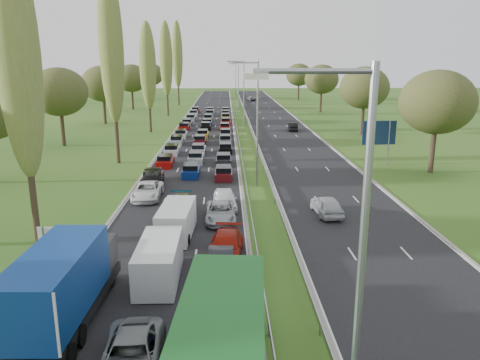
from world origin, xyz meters
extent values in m
plane|color=#27541A|center=(4.50, 80.00, 0.00)|extent=(260.00, 260.00, 0.00)
cube|color=black|center=(-2.25, 82.50, 0.00)|extent=(10.50, 215.00, 0.04)
cube|color=black|center=(11.25, 82.50, 0.00)|extent=(10.50, 215.00, 0.04)
cube|color=gray|center=(3.35, 82.50, 0.55)|extent=(0.06, 215.00, 0.32)
cube|color=gray|center=(5.65, 82.50, 0.55)|extent=(0.06, 215.00, 0.32)
cylinder|color=gray|center=(4.50, 8.00, 6.00)|extent=(0.18, 0.18, 12.00)
cylinder|color=gray|center=(4.50, 43.00, 6.00)|extent=(0.18, 0.18, 12.00)
cylinder|color=gray|center=(4.50, 78.00, 6.00)|extent=(0.18, 0.18, 12.00)
cylinder|color=gray|center=(4.50, 113.00, 6.00)|extent=(0.18, 0.18, 12.00)
cylinder|color=gray|center=(4.50, 148.00, 6.00)|extent=(0.18, 0.18, 12.00)
cylinder|color=#2D2116|center=(-11.50, 29.00, 3.60)|extent=(0.44, 0.44, 7.20)
ellipsoid|color=olive|center=(-11.50, 29.00, 12.40)|extent=(2.80, 2.80, 16.00)
cylinder|color=#2D2116|center=(-11.50, 54.00, 3.96)|extent=(0.44, 0.44, 7.92)
ellipsoid|color=olive|center=(-11.50, 54.00, 13.64)|extent=(2.80, 2.80, 17.60)
cylinder|color=#2D2116|center=(-11.50, 79.00, 3.24)|extent=(0.44, 0.44, 6.48)
ellipsoid|color=olive|center=(-11.50, 79.00, 11.16)|extent=(2.80, 2.80, 14.40)
cylinder|color=#2D2116|center=(-11.50, 104.00, 3.60)|extent=(0.44, 0.44, 7.20)
ellipsoid|color=olive|center=(-11.50, 104.00, 12.40)|extent=(2.80, 2.80, 16.00)
cylinder|color=#2D2116|center=(-11.50, 129.00, 3.96)|extent=(0.44, 0.44, 7.92)
ellipsoid|color=olive|center=(-11.50, 129.00, 13.64)|extent=(2.80, 2.80, 17.60)
cylinder|color=#2D2116|center=(-22.00, 66.00, 2.42)|extent=(0.56, 0.56, 4.84)
ellipsoid|color=#38471E|center=(-22.00, 66.00, 7.70)|extent=(8.00, 8.00, 6.80)
cylinder|color=#2D2116|center=(-22.00, 90.00, 2.42)|extent=(0.56, 0.56, 4.84)
ellipsoid|color=#38471E|center=(-22.00, 90.00, 7.70)|extent=(8.00, 8.00, 6.80)
cylinder|color=#2D2116|center=(-22.00, 118.00, 2.42)|extent=(0.56, 0.56, 4.84)
ellipsoid|color=#38471E|center=(-22.00, 118.00, 7.70)|extent=(8.00, 8.00, 6.80)
cylinder|color=#2D2116|center=(-22.00, 150.00, 2.42)|extent=(0.56, 0.56, 4.84)
ellipsoid|color=#38471E|center=(-22.00, 150.00, 7.70)|extent=(8.00, 8.00, 6.80)
cylinder|color=#2D2116|center=(24.00, 48.00, 2.42)|extent=(0.56, 0.56, 4.84)
ellipsoid|color=#38471E|center=(24.00, 48.00, 7.70)|extent=(8.00, 8.00, 6.80)
cylinder|color=#2D2116|center=(24.00, 75.00, 2.42)|extent=(0.56, 0.56, 4.84)
ellipsoid|color=#38471E|center=(24.00, 75.00, 7.70)|extent=(8.00, 8.00, 6.80)
cylinder|color=#2D2116|center=(24.00, 110.00, 2.42)|extent=(0.56, 0.56, 4.84)
ellipsoid|color=#38471E|center=(24.00, 110.00, 7.70)|extent=(8.00, 8.00, 6.80)
cylinder|color=#2D2116|center=(24.00, 145.00, 2.42)|extent=(0.56, 0.56, 4.84)
ellipsoid|color=#38471E|center=(24.00, 145.00, 7.70)|extent=(8.00, 8.00, 6.80)
cube|color=#590F14|center=(-5.94, 44.56, 0.44)|extent=(1.75, 4.00, 0.80)
cube|color=#A50C0A|center=(-5.63, 52.09, 0.44)|extent=(1.75, 4.00, 0.80)
cube|color=silver|center=(-5.63, 59.05, 0.44)|extent=(1.75, 4.00, 0.80)
cube|color=#B2B7BC|center=(-5.76, 66.63, 0.44)|extent=(1.75, 4.00, 0.80)
cube|color=silver|center=(-5.69, 72.65, 0.44)|extent=(1.75, 4.00, 0.80)
cube|color=#A50C0A|center=(-5.92, 81.17, 0.44)|extent=(1.75, 4.00, 0.80)
cube|color=slate|center=(-5.86, 86.61, 0.44)|extent=(1.75, 4.00, 0.80)
cube|color=#B2B7BC|center=(-5.70, 94.23, 0.44)|extent=(1.75, 4.00, 0.80)
cube|color=silver|center=(-5.70, 102.93, 0.44)|extent=(1.75, 4.00, 0.80)
cube|color=#590F14|center=(-5.71, 109.92, 0.44)|extent=(1.75, 4.00, 0.80)
cube|color=navy|center=(-2.27, 47.14, 0.44)|extent=(1.75, 4.00, 0.80)
cube|color=#B2B7BC|center=(-2.18, 53.96, 0.44)|extent=(1.75, 4.00, 0.80)
cube|color=#B2B7BC|center=(-2.17, 59.32, 0.44)|extent=(1.75, 4.00, 0.80)
cube|color=#590F14|center=(-2.36, 66.83, 0.44)|extent=(1.75, 4.00, 0.80)
cube|color=#BF990C|center=(-2.23, 72.52, 0.44)|extent=(1.75, 4.00, 0.80)
cube|color=black|center=(-2.12, 81.83, 0.44)|extent=(1.75, 4.00, 0.80)
cube|color=navy|center=(-2.05, 86.59, 0.44)|extent=(1.75, 4.00, 0.80)
cube|color=slate|center=(-2.17, 94.15, 0.44)|extent=(1.75, 4.00, 0.80)
cube|color=slate|center=(-2.09, 102.99, 0.44)|extent=(1.75, 4.00, 0.80)
cube|color=silver|center=(-2.23, 108.49, 0.44)|extent=(1.75, 4.00, 0.80)
cube|color=#590F14|center=(1.20, 45.95, 0.44)|extent=(1.75, 4.00, 0.80)
cube|color=black|center=(1.16, 52.72, 0.44)|extent=(1.75, 4.00, 0.80)
cube|color=black|center=(1.39, 60.15, 0.44)|extent=(1.75, 4.00, 0.80)
cube|color=slate|center=(1.34, 66.96, 0.44)|extent=(1.75, 4.00, 0.80)
cube|color=black|center=(1.38, 73.25, 0.44)|extent=(1.75, 4.00, 0.80)
cube|color=#A50C0A|center=(1.25, 80.61, 0.44)|extent=(1.75, 4.00, 0.80)
cube|color=#A50C0A|center=(1.44, 88.07, 0.44)|extent=(1.75, 4.00, 0.80)
cube|color=#BF990C|center=(1.44, 95.91, 0.44)|extent=(1.75, 4.00, 0.80)
cube|color=silver|center=(1.31, 102.22, 0.44)|extent=(1.75, 4.00, 0.80)
cube|color=#053F4C|center=(1.41, 108.44, 0.44)|extent=(1.75, 4.00, 0.80)
imported|color=white|center=(-5.56, 38.78, 0.74)|extent=(2.41, 5.19, 1.44)
imported|color=black|center=(-5.60, 41.58, 0.79)|extent=(2.58, 5.47, 1.54)
imported|color=gray|center=(-2.30, 14.62, 0.74)|extent=(2.65, 5.29, 1.44)
imported|color=#053C50|center=(-2.32, 33.80, 0.76)|extent=(2.15, 5.15, 1.49)
imported|color=#BCA30C|center=(-2.22, 34.77, 0.73)|extent=(1.88, 4.24, 1.42)
imported|color=black|center=(1.11, 23.32, 0.71)|extent=(1.68, 4.29, 1.39)
imported|color=#A3A8AD|center=(1.02, 32.61, 0.71)|extent=(2.40, 4.99, 1.37)
imported|color=#981509|center=(1.43, 25.74, 0.75)|extent=(2.43, 5.19, 1.47)
imported|color=white|center=(1.35, 35.76, 0.81)|extent=(2.12, 4.72, 1.57)
imported|color=#B2B7BC|center=(9.49, 33.84, 0.80)|extent=(2.14, 4.67, 1.55)
imported|color=black|center=(13.20, 79.89, 0.72)|extent=(1.71, 4.32, 1.40)
imported|color=gray|center=(9.43, 143.06, 0.72)|extent=(2.70, 5.22, 1.41)
cube|color=black|center=(-5.97, 18.56, 0.72)|extent=(2.49, 9.34, 0.50)
cube|color=navy|center=(-5.97, 17.42, 2.59)|extent=(2.60, 7.06, 2.75)
cube|color=silver|center=(-5.97, 13.92, 2.59)|extent=(2.53, 0.06, 2.65)
cube|color=black|center=(-5.97, 22.09, 1.57)|extent=(2.53, 2.28, 2.20)
cylinder|color=black|center=(-5.97, 22.03, 0.52)|extent=(2.18, 1.00, 1.00)
cylinder|color=black|center=(-5.97, 15.09, 0.52)|extent=(2.18, 1.00, 1.00)
cube|color=black|center=(1.13, 17.11, 1.57)|extent=(2.70, 2.43, 2.20)
cylinder|color=black|center=(1.13, 17.12, 0.52)|extent=(2.32, 1.00, 1.00)
cube|color=silver|center=(-2.30, 22.64, 1.17)|extent=(2.19, 5.46, 2.19)
cube|color=black|center=(-2.30, 25.04, 1.06)|extent=(2.13, 0.87, 1.75)
cylinder|color=black|center=(-3.23, 24.38, 0.39)|extent=(0.27, 0.74, 0.74)
cylinder|color=black|center=(-1.37, 20.89, 0.39)|extent=(0.27, 0.74, 0.74)
cube|color=white|center=(-2.03, 29.54, 1.14)|extent=(2.13, 5.33, 2.13)
cube|color=black|center=(-2.03, 31.89, 1.03)|extent=(2.08, 0.85, 1.71)
cylinder|color=black|center=(-2.93, 31.25, 0.38)|extent=(0.27, 0.73, 0.73)
cylinder|color=black|center=(-1.12, 27.84, 0.38)|extent=(0.27, 0.73, 0.73)
cylinder|color=gray|center=(-9.80, 25.79, 1.05)|extent=(0.16, 0.16, 2.10)
cylinder|color=gray|center=(-9.00, 25.79, 1.05)|extent=(0.16, 0.16, 2.10)
cube|color=silver|center=(-9.40, 25.79, 1.60)|extent=(1.50, 0.18, 1.00)
cylinder|color=gray|center=(18.20, 52.22, 2.60)|extent=(0.16, 0.16, 5.20)
cylinder|color=gray|center=(20.60, 52.22, 2.60)|extent=(0.16, 0.16, 5.20)
cube|color=navy|center=(19.40, 52.22, 3.80)|extent=(4.00, 0.31, 2.80)
camera|label=1|loc=(1.50, -1.54, 12.01)|focal=35.00mm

